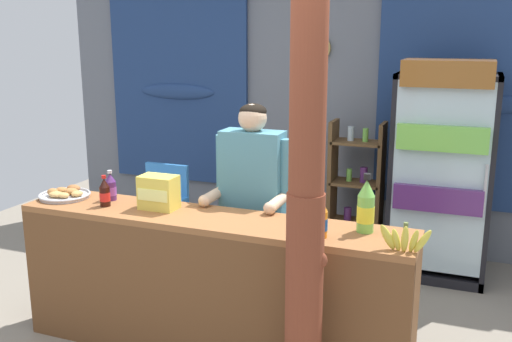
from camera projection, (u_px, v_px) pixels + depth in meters
The scene contains 15 objects.
ground_plane at pixel (260, 310), 4.31m from camera, with size 7.35×7.35×0.00m, color gray.
back_wall_curtained at pixel (324, 107), 5.53m from camera, with size 5.50×0.22×2.56m.
stall_counter at pixel (204, 278), 3.54m from camera, with size 2.51×0.46×0.91m.
timber_post at pixel (306, 204), 2.85m from camera, with size 0.21×0.19×2.49m.
drink_fridge at pixel (443, 160), 4.72m from camera, with size 0.80×0.65×1.81m.
bottle_shelf_rack at pixel (356, 187), 5.25m from camera, with size 0.48×0.28×1.25m.
plastic_lawn_chair at pixel (161, 207), 5.19m from camera, with size 0.45×0.45×0.86m.
shopkeeper at pixel (252, 190), 3.90m from camera, with size 0.53×0.42×1.56m.
soda_bottle_lime_soda at pixel (366, 207), 3.24m from camera, with size 0.10×0.10×0.34m.
soda_bottle_orange_soda at pixel (321, 220), 3.17m from camera, with size 0.08×0.08×0.24m.
soda_bottle_grape_soda at pixel (111, 187), 3.88m from camera, with size 0.08×0.08×0.21m.
soda_bottle_cola at pixel (105, 193), 3.74m from camera, with size 0.07×0.07×0.21m.
snack_box_instant_noodle at pixel (159, 192), 3.68m from camera, with size 0.24×0.16×0.22m.
pastry_tray at pixel (65, 194), 3.95m from camera, with size 0.35×0.35×0.07m.
banana_bunch at pixel (405, 239), 2.97m from camera, with size 0.28×0.05×0.16m.
Camera 1 is at (1.41, -2.61, 2.01)m, focal length 40.63 mm.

